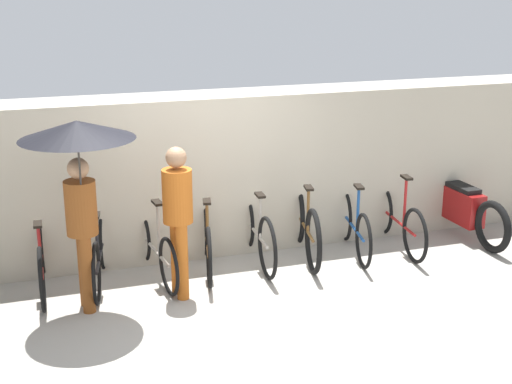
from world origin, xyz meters
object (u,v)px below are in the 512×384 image
parked_bicycle_7 (354,225)px  pedestrian_center (178,211)px  parked_bicycle_1 (41,259)px  parked_bicycle_2 (100,254)px  pedestrian_leading (78,159)px  motorcycle (461,208)px  parked_bicycle_8 (398,220)px  parked_bicycle_5 (256,231)px  parked_bicycle_3 (154,247)px  parked_bicycle_4 (207,240)px  parked_bicycle_6 (305,226)px

parked_bicycle_7 → pedestrian_center: bearing=115.1°
parked_bicycle_1 → parked_bicycle_2: size_ratio=1.04×
pedestrian_leading → motorcycle: 5.20m
parked_bicycle_8 → parked_bicycle_5: bearing=93.4°
pedestrian_center → motorcycle: bearing=-177.2°
parked_bicycle_3 → motorcycle: parked_bicycle_3 is taller
parked_bicycle_4 → motorcycle: (3.52, 0.06, 0.02)m
parked_bicycle_4 → parked_bicycle_5: 0.63m
parked_bicycle_2 → parked_bicycle_4: size_ratio=1.00×
motorcycle → pedestrian_leading: bearing=97.3°
parked_bicycle_6 → pedestrian_center: pedestrian_center is taller
parked_bicycle_2 → motorcycle: (4.78, 0.10, 0.02)m
parked_bicycle_3 → pedestrian_leading: bearing=125.0°
parked_bicycle_2 → parked_bicycle_8: (3.76, -0.01, -0.00)m
parked_bicycle_2 → parked_bicycle_3: 0.62m
parked_bicycle_5 → parked_bicycle_8: (1.88, -0.09, -0.02)m
parked_bicycle_1 → pedestrian_center: size_ratio=1.03×
parked_bicycle_2 → pedestrian_center: size_ratio=0.99×
parked_bicycle_2 → pedestrian_leading: 1.47m
parked_bicycle_5 → pedestrian_center: 1.41m
parked_bicycle_6 → motorcycle: parked_bicycle_6 is taller
parked_bicycle_3 → pedestrian_center: pedestrian_center is taller
parked_bicycle_3 → parked_bicycle_5: parked_bicycle_3 is taller
parked_bicycle_6 → parked_bicycle_1: bearing=101.5°
parked_bicycle_4 → parked_bicycle_5: (0.63, 0.05, 0.02)m
parked_bicycle_4 → pedestrian_leading: bearing=128.5°
parked_bicycle_3 → parked_bicycle_4: 0.63m
parked_bicycle_1 → parked_bicycle_4: 1.88m
motorcycle → parked_bicycle_1: bearing=88.9°
parked_bicycle_7 → parked_bicycle_8: size_ratio=0.92×
parked_bicycle_3 → parked_bicycle_6: size_ratio=0.98×
pedestrian_center → parked_bicycle_1: bearing=-30.6°
parked_bicycle_3 → motorcycle: 4.15m
parked_bicycle_2 → parked_bicycle_3: size_ratio=0.95×
parked_bicycle_5 → pedestrian_center: pedestrian_center is taller
parked_bicycle_1 → pedestrian_leading: pedestrian_leading is taller
parked_bicycle_7 → motorcycle: parked_bicycle_7 is taller
parked_bicycle_1 → parked_bicycle_4: (1.88, -0.01, 0.00)m
parked_bicycle_6 → pedestrian_center: bearing=121.6°
parked_bicycle_6 → motorcycle: bearing=-77.8°
parked_bicycle_6 → parked_bicycle_7: (0.63, -0.08, -0.04)m
parked_bicycle_6 → pedestrian_leading: size_ratio=0.87×
parked_bicycle_4 → motorcycle: parked_bicycle_4 is taller
parked_bicycle_5 → pedestrian_center: size_ratio=1.05×
parked_bicycle_1 → pedestrian_leading: 1.53m
parked_bicycle_6 → parked_bicycle_8: 1.26m
parked_bicycle_4 → parked_bicycle_2: bearing=103.7°
parked_bicycle_2 → parked_bicycle_6: size_ratio=0.93×
parked_bicycle_3 → parked_bicycle_5: (1.26, 0.06, 0.03)m
pedestrian_leading → parked_bicycle_8: bearing=-173.1°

